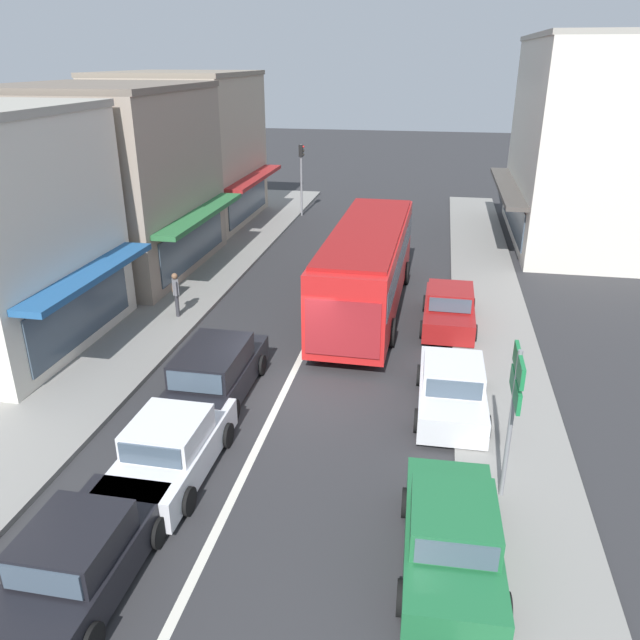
# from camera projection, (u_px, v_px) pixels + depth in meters

# --- Properties ---
(ground_plane) EXTENTS (140.00, 140.00, 0.00)m
(ground_plane) POSITION_uv_depth(u_px,v_px,m) (285.00, 391.00, 18.03)
(ground_plane) COLOR #2D2D30
(lane_centre_line) EXTENTS (0.20, 28.00, 0.01)m
(lane_centre_line) POSITION_uv_depth(u_px,v_px,m) (312.00, 335.00, 21.65)
(lane_centre_line) COLOR silver
(lane_centre_line) RESTS_ON ground
(sidewalk_left) EXTENTS (5.20, 44.00, 0.14)m
(sidewalk_left) POSITION_uv_depth(u_px,v_px,m) (153.00, 300.00, 24.59)
(sidewalk_left) COLOR gray
(sidewalk_left) RESTS_ON ground
(kerb_right) EXTENTS (2.80, 44.00, 0.12)m
(kerb_right) POSITION_uv_depth(u_px,v_px,m) (492.00, 324.00, 22.38)
(kerb_right) COLOR gray
(kerb_right) RESTS_ON ground
(shopfront_mid_block) EXTENTS (8.61, 8.79, 7.92)m
(shopfront_mid_block) POSITION_uv_depth(u_px,v_px,m) (107.00, 181.00, 26.96)
(shopfront_mid_block) COLOR gray
(shopfront_mid_block) RESTS_ON ground
(shopfront_far_end) EXTENTS (8.23, 8.63, 8.21)m
(shopfront_far_end) POSITION_uv_depth(u_px,v_px,m) (184.00, 150.00, 34.92)
(shopfront_far_end) COLOR #B2A38E
(shopfront_far_end) RESTS_ON ground
(building_right_far) EXTENTS (8.12, 11.85, 9.96)m
(building_right_far) POSITION_uv_depth(u_px,v_px,m) (596.00, 143.00, 30.83)
(building_right_far) COLOR silver
(building_right_far) RESTS_ON ground
(city_bus) EXTENTS (2.87, 10.89, 3.23)m
(city_bus) POSITION_uv_depth(u_px,v_px,m) (367.00, 263.00, 23.03)
(city_bus) COLOR red
(city_bus) RESTS_ON ground
(sedan_queue_far_back) EXTENTS (1.90, 4.20, 1.47)m
(sedan_queue_far_back) POSITION_uv_depth(u_px,v_px,m) (79.00, 561.00, 11.06)
(sedan_queue_far_back) COLOR black
(sedan_queue_far_back) RESTS_ON ground
(sedan_behind_bus_near) EXTENTS (1.92, 4.21, 1.47)m
(sedan_behind_bus_near) POSITION_uv_depth(u_px,v_px,m) (172.00, 449.00, 14.22)
(sedan_behind_bus_near) COLOR silver
(sedan_behind_bus_near) RESTS_ON ground
(wagon_adjacent_lane_lead) EXTENTS (1.94, 4.50, 1.58)m
(wagon_adjacent_lane_lead) POSITION_uv_depth(u_px,v_px,m) (216.00, 372.00, 17.52)
(wagon_adjacent_lane_lead) COLOR black
(wagon_adjacent_lane_lead) RESTS_ON ground
(parked_sedan_kerb_front) EXTENTS (2.00, 4.25, 1.47)m
(parked_sedan_kerb_front) POSITION_uv_depth(u_px,v_px,m) (452.00, 537.00, 11.61)
(parked_sedan_kerb_front) COLOR #1E6638
(parked_sedan_kerb_front) RESTS_ON ground
(parked_sedan_kerb_second) EXTENTS (1.95, 4.22, 1.47)m
(parked_sedan_kerb_second) POSITION_uv_depth(u_px,v_px,m) (452.00, 388.00, 16.83)
(parked_sedan_kerb_second) COLOR silver
(parked_sedan_kerb_second) RESTS_ON ground
(parked_sedan_kerb_third) EXTENTS (1.92, 4.21, 1.47)m
(parked_sedan_kerb_third) POSITION_uv_depth(u_px,v_px,m) (449.00, 309.00, 22.16)
(parked_sedan_kerb_third) COLOR maroon
(parked_sedan_kerb_third) RESTS_ON ground
(traffic_light_downstreet) EXTENTS (0.33, 0.24, 4.20)m
(traffic_light_downstreet) POSITION_uv_depth(u_px,v_px,m) (301.00, 168.00, 36.88)
(traffic_light_downstreet) COLOR gray
(traffic_light_downstreet) RESTS_ON ground
(directional_road_sign) EXTENTS (0.10, 1.40, 3.60)m
(directional_road_sign) POSITION_uv_depth(u_px,v_px,m) (515.00, 391.00, 12.57)
(directional_road_sign) COLOR gray
(directional_road_sign) RESTS_ON ground
(pedestrian_with_handbag_near) EXTENTS (0.45, 0.63, 1.63)m
(pedestrian_with_handbag_near) POSITION_uv_depth(u_px,v_px,m) (176.00, 291.00, 22.60)
(pedestrian_with_handbag_near) COLOR #333338
(pedestrian_with_handbag_near) RESTS_ON sidewalk_left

